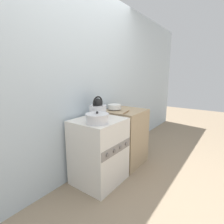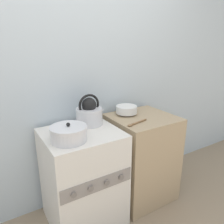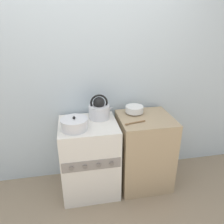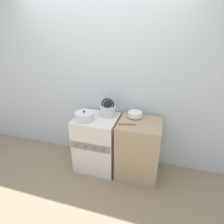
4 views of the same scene
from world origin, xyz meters
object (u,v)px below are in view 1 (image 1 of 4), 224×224
(kettle, at_px, (98,109))
(enamel_bowl, at_px, (114,107))
(stove, at_px, (99,151))
(cooking_pot, at_px, (97,118))

(kettle, relative_size, enamel_bowl, 1.39)
(stove, relative_size, cooking_pot, 3.14)
(stove, relative_size, enamel_bowl, 4.19)
(stove, distance_m, cooking_pot, 0.50)
(cooking_pot, bearing_deg, kettle, 38.80)
(stove, height_order, cooking_pot, cooking_pot)
(kettle, distance_m, enamel_bowl, 0.40)
(kettle, height_order, cooking_pot, kettle)
(kettle, distance_m, cooking_pot, 0.35)
(stove, xyz_separation_m, cooking_pot, (-0.14, -0.10, 0.47))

